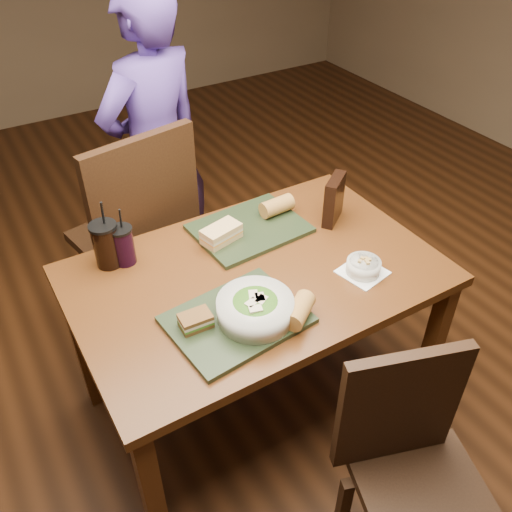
# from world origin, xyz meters

# --- Properties ---
(ground) EXTENTS (6.00, 6.00, 0.00)m
(ground) POSITION_xyz_m (0.00, 0.00, 0.00)
(ground) COLOR #381C0B
(ground) RESTS_ON ground
(dining_table) EXTENTS (1.30, 0.85, 0.75)m
(dining_table) POSITION_xyz_m (0.00, 0.00, 0.66)
(dining_table) COLOR #4F290F
(dining_table) RESTS_ON ground
(chair_near) EXTENTS (0.48, 0.49, 0.88)m
(chair_near) POSITION_xyz_m (0.10, -0.75, 0.49)
(chair_near) COLOR black
(chair_near) RESTS_ON ground
(chair_far) EXTENTS (0.56, 0.57, 1.11)m
(chair_far) POSITION_xyz_m (-0.21, 0.63, 0.62)
(chair_far) COLOR black
(chair_far) RESTS_ON ground
(diner) EXTENTS (0.66, 0.53, 1.57)m
(diner) POSITION_xyz_m (0.02, 0.96, 0.79)
(diner) COLOR #492F83
(diner) RESTS_ON ground
(tray_near) EXTENTS (0.45, 0.36, 0.02)m
(tray_near) POSITION_xyz_m (-0.18, -0.19, 0.76)
(tray_near) COLOR black
(tray_near) RESTS_ON dining_table
(tray_far) EXTENTS (0.44, 0.35, 0.02)m
(tray_far) POSITION_xyz_m (0.11, 0.23, 0.76)
(tray_far) COLOR black
(tray_far) RESTS_ON dining_table
(salad_bowl) EXTENTS (0.25, 0.25, 0.08)m
(salad_bowl) POSITION_xyz_m (-0.13, -0.21, 0.81)
(salad_bowl) COLOR silver
(salad_bowl) RESTS_ON tray_near
(soup_bowl) EXTENTS (0.17, 0.17, 0.06)m
(soup_bowl) POSITION_xyz_m (0.32, -0.20, 0.78)
(soup_bowl) COLOR white
(soup_bowl) RESTS_ON dining_table
(sandwich_near) EXTENTS (0.10, 0.07, 0.05)m
(sandwich_near) POSITION_xyz_m (-0.31, -0.15, 0.79)
(sandwich_near) COLOR #593819
(sandwich_near) RESTS_ON tray_near
(sandwich_far) EXTENTS (0.16, 0.12, 0.06)m
(sandwich_far) POSITION_xyz_m (-0.03, 0.21, 0.80)
(sandwich_far) COLOR tan
(sandwich_far) RESTS_ON tray_far
(baguette_near) EXTENTS (0.15, 0.13, 0.07)m
(baguette_near) POSITION_xyz_m (-0.01, -0.29, 0.80)
(baguette_near) COLOR #AD7533
(baguette_near) RESTS_ON tray_near
(baguette_far) EXTENTS (0.14, 0.08, 0.07)m
(baguette_far) POSITION_xyz_m (0.25, 0.26, 0.80)
(baguette_far) COLOR #AD7533
(baguette_far) RESTS_ON tray_far
(cup_cola) EXTENTS (0.10, 0.10, 0.27)m
(cup_cola) POSITION_xyz_m (-0.43, 0.31, 0.84)
(cup_cola) COLOR black
(cup_cola) RESTS_ON dining_table
(cup_berry) EXTENTS (0.08, 0.08, 0.23)m
(cup_berry) POSITION_xyz_m (-0.38, 0.29, 0.83)
(cup_berry) COLOR black
(cup_berry) RESTS_ON dining_table
(chip_bag) EXTENTS (0.14, 0.12, 0.19)m
(chip_bag) POSITION_xyz_m (0.43, 0.12, 0.85)
(chip_bag) COLOR black
(chip_bag) RESTS_ON dining_table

